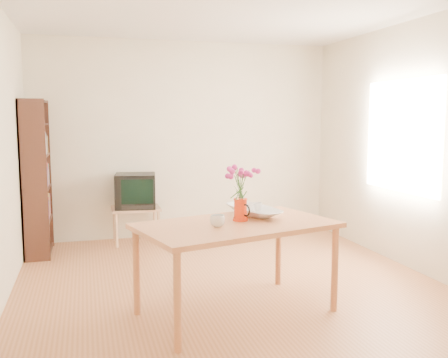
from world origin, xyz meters
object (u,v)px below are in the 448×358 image
object	(u,v)px
table	(237,232)
television	(135,190)
mug	(218,221)
pitcher	(241,210)
bowl	(254,192)

from	to	relation	value
table	television	distance (m)	2.62
television	mug	bearing A→B (deg)	-74.72
television	pitcher	bearing A→B (deg)	-68.75
mug	bowl	bearing A→B (deg)	-160.79
pitcher	television	size ratio (longest dim) A/B	0.36
mug	bowl	xyz separation A→B (m)	(0.43, 0.38, 0.16)
pitcher	television	bearing A→B (deg)	82.23
mug	television	distance (m)	2.68
mug	television	bearing A→B (deg)	-104.19
television	table	bearing A→B (deg)	-70.46
table	mug	distance (m)	0.24
mug	pitcher	bearing A→B (deg)	-166.37
bowl	television	distance (m)	2.42
table	bowl	distance (m)	0.47
bowl	television	size ratio (longest dim) A/B	0.79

